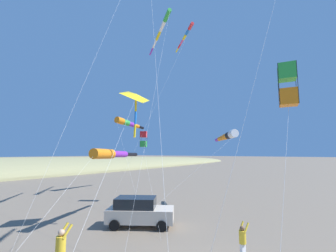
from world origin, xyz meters
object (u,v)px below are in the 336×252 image
at_px(cooler_box, 122,214).
at_px(kite_windsock_checkered_midright, 186,35).
at_px(parked_car, 139,211).
at_px(person_adult_flyer, 61,248).
at_px(person_child_green_jacket, 243,239).
at_px(kite_windsock_rainbow_low_near, 161,29).
at_px(kite_box_long_streamer_right, 144,139).
at_px(kite_delta_white_trailing, 136,97).
at_px(kite_windsock_long_streamer_left, 112,154).
at_px(kite_windsock_magenta_far_left, 227,136).
at_px(kite_box_striped_overhead, 288,85).
at_px(kite_windsock_blue_topmost, 127,123).

xyz_separation_m(cooler_box, kite_windsock_checkered_midright, (1.71, -11.75, 19.91)).
distance_m(parked_car, person_adult_flyer, 6.49).
distance_m(person_child_green_jacket, kite_windsock_rainbow_low_near, 20.87).
bearing_deg(kite_windsock_rainbow_low_near, kite_box_long_streamer_right, 15.57).
bearing_deg(kite_box_long_streamer_right, kite_delta_white_trailing, 129.39).
bearing_deg(person_adult_flyer, kite_windsock_rainbow_low_near, -67.75).
xyz_separation_m(kite_windsock_long_streamer_left, kite_windsock_checkered_midright, (1.85, -12.95, 15.43)).
height_order(kite_windsock_magenta_far_left, kite_box_striped_overhead, kite_box_striped_overhead).
relative_size(person_adult_flyer, person_child_green_jacket, 1.22).
xyz_separation_m(kite_windsock_blue_topmost, kite_windsock_checkered_midright, (-7.94, -2.68, 11.28)).
bearing_deg(person_child_green_jacket, kite_windsock_magenta_far_left, -64.28).
distance_m(kite_box_long_streamer_right, kite_windsock_blue_topmost, 8.57).
height_order(kite_box_long_streamer_right, kite_windsock_checkered_midright, kite_windsock_checkered_midright).
bearing_deg(person_adult_flyer, cooler_box, -57.97).
distance_m(kite_windsock_magenta_far_left, kite_windsock_blue_topmost, 15.35).
xyz_separation_m(person_child_green_jacket, kite_box_long_streamer_right, (12.15, -6.15, 5.30)).
relative_size(kite_box_striped_overhead, kite_windsock_blue_topmost, 0.60).
relative_size(person_child_green_jacket, kite_box_long_streamer_right, 0.19).
distance_m(cooler_box, kite_windsock_blue_topmost, 15.80).
bearing_deg(parked_car, person_child_green_jacket, 176.49).
relative_size(parked_car, kite_box_long_streamer_right, 0.56).
relative_size(person_child_green_jacket, kite_box_striped_overhead, 0.19).
distance_m(person_adult_flyer, kite_windsock_blue_topmost, 22.68).
height_order(parked_car, kite_windsock_rainbow_low_near, kite_windsock_rainbow_low_near).
distance_m(kite_windsock_rainbow_low_near, kite_windsock_blue_topmost, 13.11).
bearing_deg(parked_car, kite_windsock_rainbow_low_near, -62.38).
distance_m(cooler_box, person_child_green_jacket, 9.64).
bearing_deg(kite_windsock_checkered_midright, parked_car, 108.73).
xyz_separation_m(kite_box_striped_overhead, kite_windsock_checkered_midright, (13.57, -13.58, 12.59)).
height_order(cooler_box, kite_windsock_blue_topmost, kite_windsock_blue_topmost).
distance_m(kite_box_long_streamer_right, kite_box_striped_overhead, 16.05).
bearing_deg(kite_delta_white_trailing, kite_windsock_blue_topmost, -39.93).
height_order(kite_windsock_rainbow_low_near, kite_windsock_blue_topmost, kite_windsock_rainbow_low_near).
height_order(cooler_box, kite_windsock_magenta_far_left, kite_windsock_magenta_far_left).
height_order(person_child_green_jacket, kite_windsock_checkered_midright, kite_windsock_checkered_midright).
bearing_deg(person_child_green_jacket, parked_car, -3.51).
bearing_deg(kite_windsock_checkered_midright, cooler_box, 98.26).
height_order(parked_car, kite_windsock_blue_topmost, kite_windsock_blue_topmost).
relative_size(cooler_box, kite_delta_white_trailing, 0.05).
distance_m(kite_windsock_long_streamer_left, kite_box_striped_overhead, 12.07).
distance_m(parked_car, kite_windsock_rainbow_low_near, 18.23).
bearing_deg(kite_box_striped_overhead, kite_windsock_long_streamer_left, -3.05).
relative_size(person_adult_flyer, kite_delta_white_trailing, 0.17).
xyz_separation_m(person_child_green_jacket, kite_box_striped_overhead, (-2.32, 0.64, 6.66)).
bearing_deg(cooler_box, kite_windsock_blue_topmost, -43.22).
bearing_deg(person_child_green_jacket, kite_windsock_rainbow_low_near, -33.02).
xyz_separation_m(kite_box_long_streamer_right, kite_box_striped_overhead, (-14.47, 6.80, 1.37)).
xyz_separation_m(person_adult_flyer, kite_box_striped_overhead, (-7.50, -5.15, 6.47)).
xyz_separation_m(parked_car, person_adult_flyer, (-1.83, 6.22, 0.11)).
distance_m(kite_windsock_magenta_far_left, kite_windsock_checkered_midright, 16.15).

